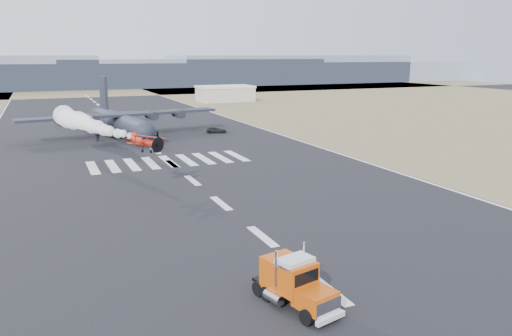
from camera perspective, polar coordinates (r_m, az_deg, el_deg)
ground at (r=38.87m, az=8.15°, el=-13.46°), size 500.00×500.00×0.00m
scrub_far at (r=260.79m, az=-19.37°, el=8.29°), size 500.00×80.00×0.00m
runway_markings at (r=93.05m, az=-11.39°, el=1.92°), size 60.00×260.00×0.01m
ridge_seg_d at (r=290.36m, az=-19.92°, el=9.92°), size 150.00×50.00×13.00m
ridge_seg_e at (r=301.54m, az=-7.33°, el=10.83°), size 150.00×50.00×15.00m
ridge_seg_f at (r=325.57m, az=3.94°, el=11.22°), size 150.00×50.00×17.00m
ridge_seg_g at (r=359.96m, az=13.35°, el=10.74°), size 150.00×50.00×13.00m
hangar_right at (r=191.34m, az=-3.55°, el=8.51°), size 20.50×12.50×5.90m
semi_truck at (r=35.58m, az=4.38°, el=-12.84°), size 4.14×8.06×3.54m
aerobatic_biplane at (r=64.50m, az=-12.54°, el=2.95°), size 5.53×5.22×2.73m
smoke_trail at (r=87.18m, az=-19.77°, el=5.14°), size 9.47×29.32×3.53m
transport_aircraft at (r=112.72m, az=-15.30°, el=5.21°), size 42.48×34.85×12.26m
support_vehicle at (r=113.16m, az=-4.55°, el=4.35°), size 4.92×3.26×1.25m
crew_a at (r=104.74m, az=-13.55°, el=3.52°), size 0.66×0.76×1.84m
crew_b at (r=107.76m, az=-14.27°, el=3.67°), size 0.76×0.92×1.62m
crew_c at (r=105.06m, az=-17.82°, el=3.27°), size 0.75×1.24×1.79m
crew_d at (r=107.18m, az=-17.59°, el=3.42°), size 1.03×1.00×1.62m
crew_e at (r=103.45m, az=-13.59°, el=3.33°), size 0.83×0.58×1.57m
crew_f at (r=105.79m, az=-11.19°, el=3.69°), size 1.31×1.63×1.73m
crew_g at (r=110.81m, az=-12.08°, el=4.08°), size 0.67×0.55×1.82m
crew_h at (r=107.10m, az=-15.79°, el=3.60°), size 1.00×1.06×1.87m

